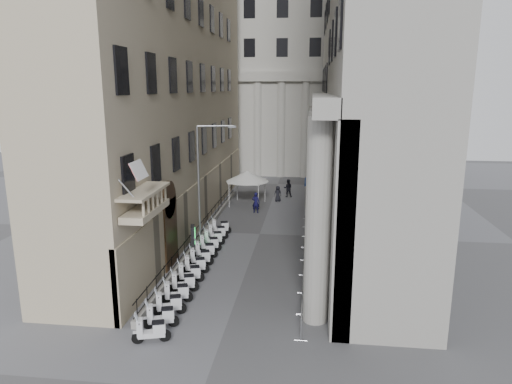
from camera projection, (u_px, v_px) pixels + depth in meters
left_building at (169, 12)px, 35.70m from camera, size 5.00×36.00×34.00m
far_building at (284, 59)px, 60.42m from camera, size 22.00×10.00×30.00m
iron_fence at (203, 237)px, 35.25m from camera, size 0.30×28.00×1.40m
blue_awning at (313, 213)px, 42.00m from camera, size 1.60×3.00×3.00m
flag at (148, 320)px, 22.64m from camera, size 1.00×1.40×8.20m
scooter_0 at (152, 342)px, 20.63m from camera, size 1.50×0.93×1.50m
scooter_1 at (162, 327)px, 21.90m from camera, size 1.50×0.93×1.50m
scooter_2 at (170, 314)px, 23.17m from camera, size 1.50×0.93×1.50m
scooter_3 at (177, 303)px, 24.44m from camera, size 1.50×0.93×1.50m
scooter_4 at (184, 292)px, 25.71m from camera, size 1.50×0.93×1.50m
scooter_5 at (190, 282)px, 26.98m from camera, size 1.50×0.93×1.50m
scooter_6 at (196, 273)px, 28.26m from camera, size 1.50×0.93×1.50m
scooter_7 at (201, 265)px, 29.53m from camera, size 1.50×0.93×1.50m
scooter_8 at (205, 258)px, 30.80m from camera, size 1.50×0.93×1.50m
scooter_9 at (210, 251)px, 32.07m from camera, size 1.50×0.93×1.50m
scooter_10 at (214, 245)px, 33.34m from camera, size 1.50×0.93×1.50m
scooter_11 at (217, 239)px, 34.61m from camera, size 1.50×0.93×1.50m
scooter_12 at (221, 234)px, 35.89m from camera, size 1.50×0.93×1.50m
barrier_0 at (301, 328)px, 21.88m from camera, size 0.60×2.40×1.10m
barrier_1 at (302, 304)px, 24.30m from camera, size 0.60×2.40×1.10m
barrier_2 at (303, 284)px, 26.72m from camera, size 0.60×2.40×1.10m
barrier_3 at (304, 268)px, 29.14m from camera, size 0.60×2.40×1.10m
barrier_4 at (305, 254)px, 31.56m from camera, size 0.60×2.40×1.10m
barrier_5 at (305, 242)px, 33.98m from camera, size 0.60×2.40×1.10m
barrier_6 at (306, 232)px, 36.40m from camera, size 0.60×2.40×1.10m
barrier_7 at (306, 223)px, 38.81m from camera, size 0.60×2.40×1.10m
security_tent at (246, 176)px, 44.58m from camera, size 4.14×4.14×3.36m
street_lamp at (203, 174)px, 32.94m from camera, size 2.79×0.74×8.66m
info_kiosk at (193, 239)px, 31.89m from camera, size 0.46×0.91×1.86m
pedestrian_a at (256, 203)px, 41.74m from camera, size 0.76×0.56×1.94m
pedestrian_b at (288, 188)px, 47.89m from camera, size 0.95×0.75×1.89m
pedestrian_c at (278, 194)px, 45.98m from camera, size 0.92×0.78×1.60m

